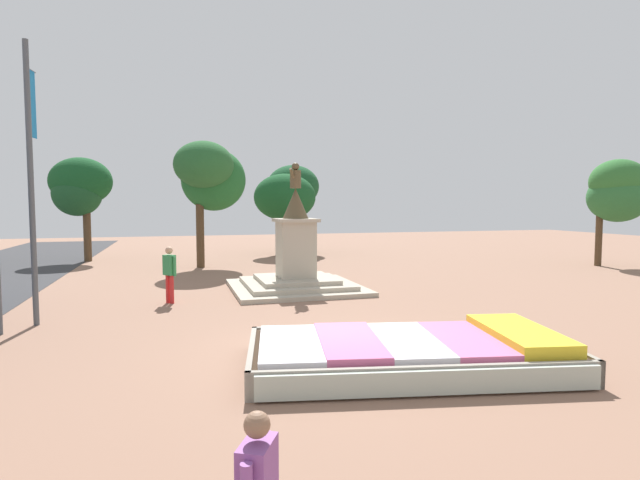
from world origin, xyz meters
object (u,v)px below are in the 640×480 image
(statue_monument, at_px, (296,265))
(pedestrian_near_planter, at_px, (169,270))
(flower_planter, at_px, (412,353))
(banner_pole, at_px, (31,177))

(statue_monument, height_order, pedestrian_near_planter, statue_monument)
(flower_planter, distance_m, statue_monument, 9.11)
(flower_planter, relative_size, pedestrian_near_planter, 3.60)
(statue_monument, distance_m, banner_pole, 8.80)
(flower_planter, relative_size, banner_pole, 0.90)
(statue_monument, bearing_deg, flower_planter, -89.65)
(statue_monument, relative_size, pedestrian_near_planter, 2.58)
(banner_pole, bearing_deg, statue_monument, 23.50)
(banner_pole, bearing_deg, pedestrian_near_planter, 31.43)
(statue_monument, height_order, banner_pole, banner_pole)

